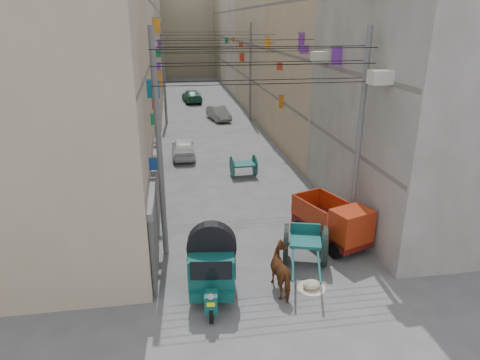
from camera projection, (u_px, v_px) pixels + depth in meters
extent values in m
plane|color=#4C4C4F|center=(308.00, 359.00, 10.93)|extent=(140.00, 140.00, 0.00)
cube|color=tan|center=(27.00, 70.00, 14.89)|extent=(8.00, 10.00, 13.00)
cube|color=#66605A|center=(148.00, 156.00, 16.61)|extent=(0.25, 9.80, 0.18)
cube|color=#66605A|center=(142.00, 77.00, 15.56)|extent=(0.25, 9.80, 0.18)
cube|color=beige|center=(85.00, 59.00, 25.24)|extent=(8.00, 12.00, 12.00)
cube|color=#66605A|center=(155.00, 105.00, 26.79)|extent=(0.25, 11.76, 0.18)
cube|color=#66605A|center=(152.00, 55.00, 25.75)|extent=(0.25, 11.76, 0.18)
cube|color=#66605A|center=(148.00, 1.00, 24.70)|extent=(0.25, 11.76, 0.18)
cube|color=gray|center=(110.00, 35.00, 36.92)|extent=(8.00, 14.00, 14.00)
cube|color=#66605A|center=(159.00, 79.00, 38.82)|extent=(0.25, 13.72, 0.18)
cube|color=#66605A|center=(157.00, 44.00, 37.78)|extent=(0.25, 13.72, 0.18)
cube|color=#66605A|center=(154.00, 8.00, 36.73)|extent=(0.25, 13.72, 0.18)
cube|color=#A09A96|center=(126.00, 41.00, 50.27)|extent=(8.00, 14.00, 11.80)
cube|color=#66605A|center=(161.00, 64.00, 51.78)|extent=(0.25, 13.72, 0.18)
cube|color=#66605A|center=(159.00, 38.00, 50.74)|extent=(0.25, 13.72, 0.18)
cube|color=#66605A|center=(158.00, 11.00, 49.69)|extent=(0.25, 13.72, 0.18)
cube|color=tan|center=(133.00, 31.00, 62.00)|extent=(8.00, 12.00, 13.50)
cube|color=#66605A|center=(162.00, 56.00, 63.81)|extent=(0.25, 11.76, 0.18)
cube|color=#66605A|center=(161.00, 35.00, 62.77)|extent=(0.25, 11.76, 0.18)
cube|color=#66605A|center=(159.00, 13.00, 61.72)|extent=(0.25, 11.76, 0.18)
cube|color=#A09A96|center=(447.00, 64.00, 17.26)|extent=(8.00, 10.00, 13.00)
cube|color=#66605A|center=(349.00, 147.00, 17.83)|extent=(0.25, 9.80, 0.18)
cube|color=#66605A|center=(356.00, 73.00, 16.79)|extent=(0.25, 9.80, 0.18)
cube|color=tan|center=(343.00, 56.00, 27.61)|extent=(8.00, 12.00, 12.00)
cube|color=#66605A|center=(283.00, 101.00, 28.01)|extent=(0.25, 11.76, 0.18)
cube|color=#66605A|center=(284.00, 54.00, 26.97)|extent=(0.25, 11.76, 0.18)
cube|color=#66605A|center=(286.00, 2.00, 25.92)|extent=(0.25, 11.76, 0.18)
cube|color=tan|center=(290.00, 34.00, 39.30)|extent=(8.00, 14.00, 14.00)
cube|color=#66605A|center=(248.00, 77.00, 40.04)|extent=(0.25, 13.72, 0.18)
cube|color=#66605A|center=(248.00, 44.00, 39.00)|extent=(0.25, 13.72, 0.18)
cube|color=#66605A|center=(248.00, 8.00, 37.95)|extent=(0.25, 13.72, 0.18)
cube|color=beige|center=(259.00, 40.00, 52.64)|extent=(8.00, 14.00, 11.80)
cube|color=#66605A|center=(228.00, 64.00, 53.00)|extent=(0.25, 13.72, 0.18)
cube|color=#66605A|center=(228.00, 38.00, 51.96)|extent=(0.25, 13.72, 0.18)
cube|color=#66605A|center=(228.00, 12.00, 50.91)|extent=(0.25, 13.72, 0.18)
cube|color=gray|center=(242.00, 31.00, 64.37)|extent=(8.00, 12.00, 13.50)
cube|color=#66605A|center=(217.00, 56.00, 65.03)|extent=(0.25, 11.76, 0.18)
cube|color=#66605A|center=(217.00, 35.00, 63.99)|extent=(0.25, 11.76, 0.18)
cube|color=#66605A|center=(216.00, 13.00, 62.94)|extent=(0.25, 11.76, 0.18)
cube|color=gray|center=(187.00, 32.00, 69.75)|extent=(22.00, 10.00, 13.00)
cube|color=#46464A|center=(154.00, 237.00, 14.34)|extent=(0.12, 3.00, 2.60)
cube|color=slate|center=(152.00, 197.00, 13.84)|extent=(0.18, 3.20, 0.25)
cube|color=#46464A|center=(157.00, 196.00, 17.76)|extent=(0.12, 3.00, 2.60)
cube|color=slate|center=(155.00, 163.00, 17.26)|extent=(0.18, 3.20, 0.25)
cube|color=#46464A|center=(158.00, 168.00, 21.19)|extent=(0.12, 3.00, 2.60)
cube|color=slate|center=(157.00, 139.00, 20.69)|extent=(0.18, 3.20, 0.25)
cube|color=#46464A|center=(160.00, 147.00, 24.71)|extent=(0.12, 3.00, 2.60)
cube|color=slate|center=(158.00, 122.00, 24.20)|extent=(0.18, 3.20, 0.25)
cube|color=#BB3218|center=(241.00, 45.00, 41.14)|extent=(0.38, 0.08, 0.41)
cube|color=orange|center=(162.00, 64.00, 47.61)|extent=(0.27, 0.08, 0.71)
cube|color=#16449F|center=(156.00, 164.00, 15.15)|extent=(0.44, 0.08, 0.42)
cube|color=orange|center=(158.00, 79.00, 23.19)|extent=(0.45, 0.08, 0.84)
cube|color=#157839|center=(227.00, 41.00, 50.97)|extent=(0.41, 0.08, 0.59)
cube|color=#157839|center=(155.00, 119.00, 17.93)|extent=(0.38, 0.08, 0.44)
cube|color=#BB3218|center=(242.00, 58.00, 40.84)|extent=(0.43, 0.08, 0.72)
cube|color=orange|center=(233.00, 40.00, 45.99)|extent=(0.28, 0.08, 0.44)
cube|color=orange|center=(156.00, 26.00, 26.15)|extent=(0.48, 0.08, 0.84)
cube|color=silver|center=(162.00, 67.00, 44.32)|extent=(0.31, 0.08, 0.44)
cube|color=#BB3218|center=(279.00, 66.00, 27.22)|extent=(0.35, 0.08, 0.45)
cube|color=orange|center=(268.00, 43.00, 30.15)|extent=(0.34, 0.08, 0.79)
cube|color=#BB3218|center=(155.00, 104.00, 19.92)|extent=(0.28, 0.08, 0.52)
cube|color=purple|center=(159.00, 45.00, 35.59)|extent=(0.28, 0.08, 0.74)
cube|color=orange|center=(281.00, 102.00, 27.52)|extent=(0.26, 0.08, 0.80)
cube|color=#157839|center=(337.00, 57.00, 17.84)|extent=(0.34, 0.08, 0.55)
cube|color=#0C5F84|center=(153.00, 89.00, 16.31)|extent=(0.47, 0.08, 0.67)
cube|color=#157839|center=(158.00, 54.00, 27.81)|extent=(0.40, 0.08, 0.47)
cube|color=purple|center=(158.00, 67.00, 28.59)|extent=(0.32, 0.08, 0.55)
cube|color=purple|center=(304.00, 50.00, 21.86)|extent=(0.47, 0.08, 0.35)
cube|color=purple|center=(301.00, 42.00, 22.53)|extent=(0.32, 0.08, 0.89)
cube|color=purple|center=(336.00, 57.00, 17.74)|extent=(0.44, 0.08, 0.69)
cube|color=silver|center=(148.00, 178.00, 14.84)|extent=(0.10, 3.20, 0.80)
cube|color=#BB3218|center=(155.00, 122.00, 23.17)|extent=(0.10, 3.20, 0.80)
cube|color=#16449F|center=(159.00, 89.00, 34.27)|extent=(0.10, 3.20, 0.80)
cube|color=#157839|center=(161.00, 73.00, 45.38)|extent=(0.10, 3.20, 0.80)
cube|color=orange|center=(368.00, 166.00, 16.04)|extent=(0.10, 3.20, 0.80)
cube|color=#BB3218|center=(299.00, 117.00, 24.37)|extent=(0.10, 3.20, 0.80)
cube|color=#157839|center=(258.00, 87.00, 35.48)|extent=(0.10, 3.20, 0.80)
cube|color=orange|center=(236.00, 71.00, 46.58)|extent=(0.10, 3.20, 0.80)
cube|color=beige|center=(380.00, 77.00, 13.87)|extent=(0.70, 0.55, 0.45)
cube|color=beige|center=(320.00, 57.00, 19.35)|extent=(0.70, 0.55, 0.45)
cylinder|color=slate|center=(159.00, 150.00, 14.56)|extent=(0.20, 0.20, 8.00)
cylinder|color=slate|center=(359.00, 141.00, 15.62)|extent=(0.20, 0.20, 8.00)
cylinder|color=slate|center=(164.00, 75.00, 34.92)|extent=(0.20, 0.20, 8.00)
cylinder|color=slate|center=(250.00, 73.00, 35.99)|extent=(0.20, 0.20, 8.00)
cylinder|color=black|center=(267.00, 84.00, 13.86)|extent=(7.40, 0.02, 0.02)
cylinder|color=black|center=(267.00, 65.00, 13.65)|extent=(7.40, 0.02, 0.02)
cylinder|color=black|center=(268.00, 48.00, 13.48)|extent=(7.40, 0.02, 0.02)
cylinder|color=black|center=(261.00, 80.00, 14.79)|extent=(7.40, 0.02, 0.02)
cylinder|color=black|center=(261.00, 62.00, 14.58)|extent=(7.40, 0.02, 0.02)
cylinder|color=black|center=(261.00, 47.00, 14.40)|extent=(7.40, 0.02, 0.02)
cylinder|color=black|center=(237.00, 65.00, 19.88)|extent=(7.40, 0.02, 0.02)
cylinder|color=black|center=(237.00, 52.00, 19.67)|extent=(7.40, 0.02, 0.02)
cylinder|color=black|center=(237.00, 40.00, 19.49)|extent=(7.40, 0.02, 0.02)
cylinder|color=black|center=(218.00, 53.00, 27.28)|extent=(7.40, 0.02, 0.02)
cylinder|color=black|center=(218.00, 43.00, 27.07)|extent=(7.40, 0.02, 0.02)
cylinder|color=black|center=(218.00, 35.00, 26.90)|extent=(7.40, 0.02, 0.02)
cylinder|color=black|center=(207.00, 46.00, 34.69)|extent=(7.40, 0.02, 0.02)
cylinder|color=black|center=(207.00, 39.00, 34.48)|extent=(7.40, 0.02, 0.02)
cylinder|color=black|center=(207.00, 32.00, 34.30)|extent=(7.40, 0.02, 0.02)
cylinder|color=black|center=(211.00, 313.00, 12.19)|extent=(0.20, 0.60, 0.59)
cylinder|color=black|center=(196.00, 274.00, 14.04)|extent=(0.20, 0.60, 0.59)
cylinder|color=black|center=(231.00, 274.00, 14.08)|extent=(0.20, 0.60, 0.59)
cube|color=#0C4843|center=(213.00, 280.00, 13.40)|extent=(1.56, 2.15, 0.29)
cube|color=#0C4843|center=(211.00, 302.00, 12.12)|extent=(0.43, 0.52, 0.58)
cylinder|color=silver|center=(211.00, 296.00, 11.76)|extent=(0.19, 0.08, 0.19)
cube|color=yellow|center=(211.00, 305.00, 11.83)|extent=(0.23, 0.06, 0.13)
cube|color=#0C4843|center=(212.00, 262.00, 13.24)|extent=(1.58, 1.95, 1.00)
cube|color=black|center=(211.00, 271.00, 12.29)|extent=(1.21, 0.22, 0.58)
cube|color=black|center=(190.00, 259.00, 13.18)|extent=(0.20, 1.26, 0.68)
cube|color=black|center=(235.00, 259.00, 13.22)|extent=(0.20, 1.26, 0.68)
cube|color=white|center=(212.00, 295.00, 12.53)|extent=(1.31, 0.22, 0.06)
cylinder|color=black|center=(286.00, 244.00, 15.11)|extent=(0.55, 1.43, 1.44)
cylinder|color=#12514F|center=(286.00, 244.00, 15.11)|extent=(0.48, 1.13, 1.12)
cylinder|color=slate|center=(286.00, 244.00, 15.11)|extent=(0.27, 0.24, 0.19)
cylinder|color=black|center=(324.00, 246.00, 14.96)|extent=(0.55, 1.43, 1.44)
cylinder|color=#12514F|center=(324.00, 246.00, 14.96)|extent=(0.48, 1.13, 1.12)
cylinder|color=slate|center=(324.00, 246.00, 14.96)|extent=(0.27, 0.24, 0.19)
cylinder|color=slate|center=(305.00, 245.00, 15.03)|extent=(1.36, 0.46, 0.08)
cube|color=#12514F|center=(305.00, 240.00, 14.97)|extent=(1.35, 1.39, 0.10)
cube|color=#12514F|center=(305.00, 228.00, 15.37)|extent=(1.06, 0.38, 0.36)
cylinder|color=#12514F|center=(293.00, 261.00, 13.85)|extent=(0.73, 2.29, 0.07)
cylinder|color=#12514F|center=(319.00, 262.00, 13.76)|extent=(0.73, 2.29, 0.07)
cylinder|color=black|center=(335.00, 250.00, 15.47)|extent=(0.38, 0.65, 0.63)
cylinder|color=black|center=(300.00, 228.00, 17.19)|extent=(0.38, 0.65, 0.63)
cylinder|color=black|center=(361.00, 242.00, 16.03)|extent=(0.38, 0.65, 0.63)
cylinder|color=black|center=(324.00, 221.00, 17.76)|extent=(0.38, 0.65, 0.63)
cube|color=#530F0B|center=(330.00, 230.00, 16.54)|extent=(2.38, 3.44, 0.33)
cube|color=#9A280E|center=(351.00, 225.00, 15.41)|extent=(1.65, 1.42, 1.20)
cube|color=black|center=(360.00, 228.00, 15.00)|extent=(1.19, 0.48, 0.53)
cube|color=#530F0B|center=(322.00, 219.00, 16.88)|extent=(2.07, 2.47, 0.11)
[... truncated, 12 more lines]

